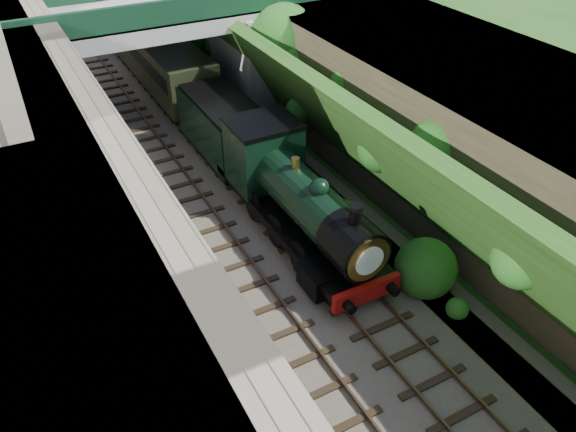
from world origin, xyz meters
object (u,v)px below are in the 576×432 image
object	(u,v)px
locomotive	(297,199)
tender	(225,131)
tree	(285,40)
road_bridge	(173,46)

from	to	relation	value
locomotive	tender	bearing A→B (deg)	90.00
tree	locomotive	distance (m)	11.27
locomotive	tender	distance (m)	7.37
locomotive	tree	bearing A→B (deg)	64.44
road_bridge	locomotive	xyz separation A→B (m)	(0.26, -13.44, -2.18)
tender	tree	bearing A→B (deg)	27.86
road_bridge	tree	world-z (taller)	road_bridge
tree	locomotive	size ratio (longest dim) A/B	0.65
locomotive	tender	size ratio (longest dim) A/B	1.70
tree	tender	xyz separation A→B (m)	(-4.71, -2.49, -3.03)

